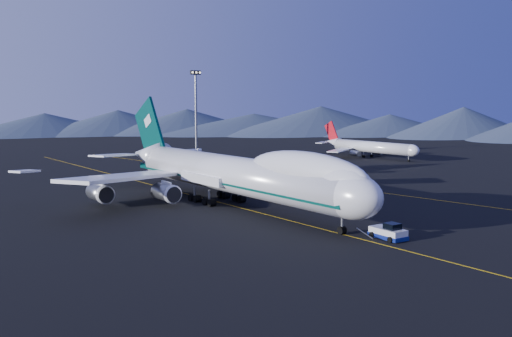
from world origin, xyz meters
TOP-DOWN VIEW (x-y plane):
  - ground at (0.00, 0.00)m, footprint 500.00×500.00m
  - taxiway_line_main at (0.00, 0.00)m, footprint 0.25×220.00m
  - taxiway_line_side at (30.00, 10.00)m, footprint 28.08×198.09m
  - boeing_747 at (0.00, 0.03)m, footprint 59.62×72.43m
  - pushback_tug at (3.00, -32.14)m, footprint 3.27×5.34m
  - second_jet at (84.24, 44.64)m, footprint 35.74×40.38m
  - service_van at (30.00, 22.11)m, footprint 3.29×4.78m
  - floodlight_mast at (35.00, 71.18)m, footprint 3.42×2.56m

SIDE VIEW (x-z plane):
  - ground at x=0.00m, z-range 0.00..0.00m
  - taxiway_line_main at x=0.00m, z-range 0.01..0.01m
  - taxiway_line_side at x=30.00m, z-range 0.01..0.01m
  - service_van at x=30.00m, z-range 0.00..1.21m
  - pushback_tug at x=3.00m, z-range -0.42..1.83m
  - second_jet at x=84.24m, z-range -2.27..9.22m
  - boeing_747 at x=0.00m, z-range -3.87..15.50m
  - floodlight_mast at x=35.00m, z-range 0.18..27.84m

